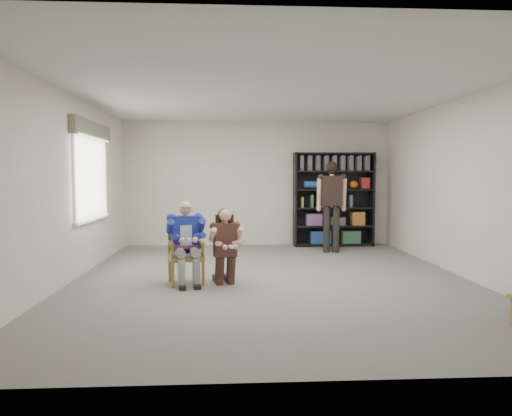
{
  "coord_description": "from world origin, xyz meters",
  "views": [
    {
      "loc": [
        -0.61,
        -6.87,
        1.57
      ],
      "look_at": [
        -0.2,
        0.6,
        1.05
      ],
      "focal_mm": 32.0,
      "sensor_mm": 36.0,
      "label": 1
    }
  ],
  "objects_px": {
    "armchair": "(186,252)",
    "seated_man": "(186,242)",
    "kneeling_woman": "(226,247)",
    "bookshelf": "(333,199)",
    "standing_man": "(332,208)"
  },
  "relations": [
    {
      "from": "bookshelf",
      "to": "standing_man",
      "type": "distance_m",
      "value": 0.95
    },
    {
      "from": "seated_man",
      "to": "bookshelf",
      "type": "xyz_separation_m",
      "value": [
        2.97,
        3.5,
        0.44
      ]
    },
    {
      "from": "standing_man",
      "to": "seated_man",
      "type": "bearing_deg",
      "value": -131.53
    },
    {
      "from": "armchair",
      "to": "kneeling_woman",
      "type": "relative_size",
      "value": 0.84
    },
    {
      "from": "kneeling_woman",
      "to": "seated_man",
      "type": "bearing_deg",
      "value": 155.12
    },
    {
      "from": "armchair",
      "to": "standing_man",
      "type": "relative_size",
      "value": 0.5
    },
    {
      "from": "armchair",
      "to": "kneeling_woman",
      "type": "xyz_separation_m",
      "value": [
        0.58,
        -0.12,
        0.09
      ]
    },
    {
      "from": "seated_man",
      "to": "kneeling_woman",
      "type": "xyz_separation_m",
      "value": [
        0.58,
        -0.12,
        -0.05
      ]
    },
    {
      "from": "bookshelf",
      "to": "armchair",
      "type": "bearing_deg",
      "value": -130.31
    },
    {
      "from": "armchair",
      "to": "bookshelf",
      "type": "bearing_deg",
      "value": 36.5
    },
    {
      "from": "standing_man",
      "to": "armchair",
      "type": "bearing_deg",
      "value": -131.53
    },
    {
      "from": "armchair",
      "to": "seated_man",
      "type": "xyz_separation_m",
      "value": [
        0.0,
        0.0,
        0.14
      ]
    },
    {
      "from": "kneeling_woman",
      "to": "bookshelf",
      "type": "xyz_separation_m",
      "value": [
        2.39,
        3.62,
        0.49
      ]
    },
    {
      "from": "armchair",
      "to": "seated_man",
      "type": "relative_size",
      "value": 0.77
    },
    {
      "from": "seated_man",
      "to": "kneeling_woman",
      "type": "height_order",
      "value": "seated_man"
    }
  ]
}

